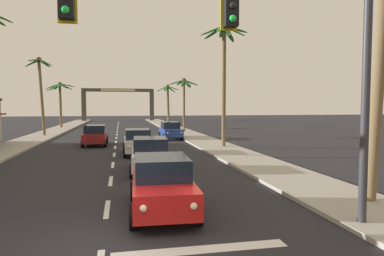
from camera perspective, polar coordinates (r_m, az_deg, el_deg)
The scene contains 17 objects.
ground_plane at distance 8.73m, azimuth -14.43°, elevation -18.24°, with size 220.00×220.00×0.00m, color #232328.
sidewalk_right at distance 29.22m, azimuth 3.10°, elevation -2.63°, with size 3.20×110.00×0.14m, color #9E998E.
sidewalk_left at distance 29.46m, azimuth -27.77°, elevation -2.99°, with size 3.20×110.00×0.14m, color #9E998E.
lane_markings at distance 27.24m, azimuth -11.46°, elevation -3.29°, with size 4.28×86.14×0.01m.
traffic_signal_mast at distance 8.70m, azimuth 6.88°, elevation 15.23°, with size 11.23×0.41×7.00m.
sedan_lead_at_stop_bar at distance 10.89m, azimuth -4.93°, elevation -9.03°, with size 2.08×4.50×1.68m.
sedan_third_in_queue at distance 17.32m, azimuth -6.80°, elevation -4.32°, with size 2.11×4.51×1.68m.
sedan_fifth_in_queue at distance 23.79m, azimuth -8.83°, elevation -2.19°, with size 1.96×4.45×1.68m.
sedan_oncoming_far at distance 29.78m, azimuth -15.48°, elevation -1.12°, with size 1.95×4.45×1.68m.
sedan_parked_nearest_kerb at distance 34.46m, azimuth -3.51°, elevation -0.37°, with size 2.02×4.48×1.68m.
palm_left_third at distance 40.45m, azimuth -23.47°, elevation 7.21°, with size 3.02×2.96×8.38m.
palm_left_farthest at distance 54.58m, azimuth -20.68°, elevation 5.25°, with size 4.26×4.17×6.73m.
palm_right_nearest at distance 13.18m, azimuth 28.52°, elevation 13.75°, with size 3.36×3.29×8.13m.
palm_right_second at distance 27.35m, azimuth 5.15°, elevation 11.78°, with size 3.83×3.66×9.55m.
palm_right_third at distance 42.61m, azimuth -1.31°, elevation 5.95°, with size 3.84×3.69×6.62m.
palm_right_farthest at distance 58.38m, azimuth -3.98°, elevation 5.00°, with size 3.92×3.89×6.77m.
town_gateway_arch at distance 77.15m, azimuth -11.90°, elevation 4.48°, with size 15.20×0.90×7.00m.
Camera 1 is at (0.46, -8.10, 3.23)m, focal length 32.77 mm.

